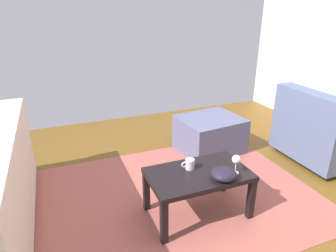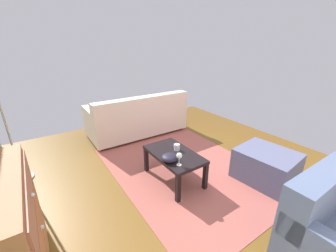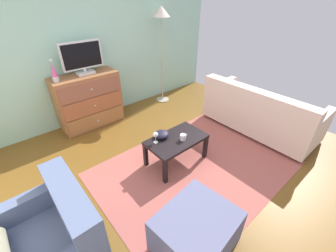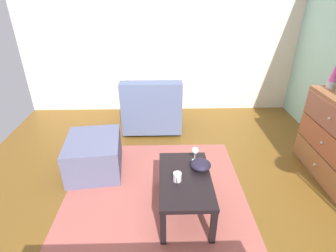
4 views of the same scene
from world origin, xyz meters
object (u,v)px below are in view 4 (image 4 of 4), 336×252
object	(u,v)px
coffee_table	(185,182)
lava_lamp	(334,75)
mug	(177,177)
wine_glass	(195,151)
bowl_decorative	(201,165)
armchair	(152,108)
ottoman	(94,155)

from	to	relation	value
coffee_table	lava_lamp	bearing A→B (deg)	117.55
coffee_table	mug	world-z (taller)	mug
lava_lamp	wine_glass	xyz separation A→B (m)	(0.63, -1.59, -0.56)
bowl_decorative	armchair	world-z (taller)	armchair
lava_lamp	bowl_decorative	world-z (taller)	lava_lamp
wine_glass	ottoman	bearing A→B (deg)	-110.05
armchair	mug	bearing A→B (deg)	8.81
lava_lamp	bowl_decorative	distance (m)	1.84
bowl_decorative	armchair	size ratio (longest dim) A/B	0.23
wine_glass	coffee_table	bearing A→B (deg)	-23.78
wine_glass	ottoman	distance (m)	1.24
bowl_decorative	ottoman	world-z (taller)	bowl_decorative
lava_lamp	armchair	xyz separation A→B (m)	(-0.84, -2.06, -0.74)
coffee_table	wine_glass	size ratio (longest dim) A/B	5.19
ottoman	bowl_decorative	bearing A→B (deg)	65.00
coffee_table	ottoman	distance (m)	1.22
coffee_table	ottoman	world-z (taller)	ottoman
coffee_table	ottoman	bearing A→B (deg)	-123.79
mug	lava_lamp	bearing A→B (deg)	117.69
armchair	ottoman	bearing A→B (deg)	-31.91
lava_lamp	ottoman	size ratio (longest dim) A/B	0.47
coffee_table	armchair	world-z (taller)	armchair
coffee_table	wine_glass	xyz separation A→B (m)	(-0.26, 0.12, 0.17)
coffee_table	mug	size ratio (longest dim) A/B	7.15
mug	coffee_table	bearing A→B (deg)	120.70
bowl_decorative	armchair	bearing A→B (deg)	-162.32
ottoman	armchair	bearing A→B (deg)	148.09
lava_lamp	armchair	world-z (taller)	lava_lamp
wine_glass	ottoman	xyz separation A→B (m)	(-0.41, -1.13, -0.31)
coffee_table	bowl_decorative	world-z (taller)	bowl_decorative
wine_glass	bowl_decorative	bearing A→B (deg)	17.27
coffee_table	bowl_decorative	bearing A→B (deg)	129.67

